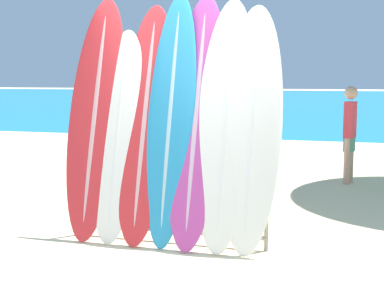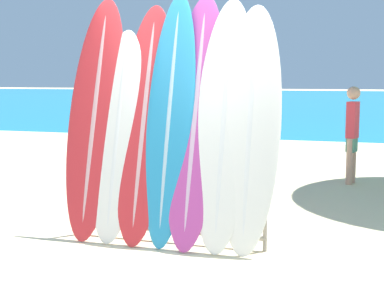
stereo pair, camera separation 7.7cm
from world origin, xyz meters
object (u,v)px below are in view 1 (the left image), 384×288
Objects in this scene: surfboard_slot_4 at (196,119)px; surfboard_slot_6 at (252,127)px; surfboard_slot_1 at (118,134)px; surfboard_slot_3 at (171,117)px; person_mid_beach at (149,129)px; surfboard_rack at (169,196)px; surfboard_slot_2 at (145,122)px; surfboard_slot_0 at (96,116)px; person_near_water at (350,131)px; surfboard_slot_5 at (226,122)px; person_far_left at (147,112)px.

surfboard_slot_6 is at bearing -5.09° from surfboard_slot_4.
surfboard_slot_6 is at bearing 0.27° from surfboard_slot_1.
surfboard_slot_3 reaches higher than person_mid_beach.
surfboard_slot_4 reaches higher than surfboard_rack.
surfboard_rack is at bearing -88.84° from surfboard_slot_3.
surfboard_slot_1 is 0.31m from surfboard_slot_2.
surfboard_slot_2 is (0.55, -0.01, -0.04)m from surfboard_slot_0.
person_near_water is at bearing 67.80° from surfboard_slot_4.
surfboard_slot_2 is 1.08m from surfboard_slot_6.
surfboard_slot_0 reaches higher than person_near_water.
surfboard_slot_3 is 0.26m from surfboard_slot_4.
surfboard_slot_1 is at bearing -176.06° from surfboard_slot_4.
surfboard_slot_5 is 5.33m from person_far_left.
person_mid_beach is at bearing 116.37° from surfboard_slot_3.
surfboard_rack is at bearing -15.43° from surfboard_slot_2.
surfboard_slot_4 is at bearing -4.12° from person_near_water.
surfboard_slot_3 is at bearing -7.39° from person_near_water.
person_near_water is at bearing 174.65° from person_mid_beach.
person_near_water reaches higher than surfboard_rack.
surfboard_slot_2 is 0.99× the size of surfboard_slot_5.
person_near_water is at bearing 64.96° from surfboard_rack.
surfboard_slot_1 is at bearing -176.70° from surfboard_slot_3.
surfboard_rack is 0.84× the size of surfboard_slot_6.
surfboard_slot_0 is 4.79m from person_far_left.
surfboard_rack is at bearing -173.33° from surfboard_slot_5.
surfboard_slot_4 reaches higher than surfboard_slot_1.
surfboard_slot_4 is (0.81, 0.06, 0.17)m from surfboard_slot_1.
surfboard_slot_1 is (0.27, -0.05, -0.17)m from surfboard_slot_0.
surfboard_slot_0 is 1.00× the size of surfboard_slot_4.
surfboard_slot_6 is at bearing 2.92° from surfboard_rack.
person_far_left is at bearing 110.96° from surfboard_slot_2.
surfboard_slot_6 reaches higher than person_far_left.
person_far_left is at bearing 116.52° from surfboard_slot_4.
surfboard_slot_5 is at bearing -0.81° from surfboard_slot_0.
surfboard_slot_1 is 0.86× the size of surfboard_slot_3.
surfboard_rack is at bearing -66.23° from person_far_left.
surfboard_slot_0 reaches higher than surfboard_rack.
surfboard_slot_3 is at bearing 178.19° from surfboard_slot_6.
person_mid_beach is at bearing 131.51° from surfboard_slot_6.
person_far_left reaches higher than person_mid_beach.
surfboard_slot_6 is 5.48m from person_far_left.
surfboard_slot_4 is 1.47× the size of person_mid_beach.
surfboard_slot_5 is (1.10, 0.03, 0.14)m from surfboard_slot_1.
surfboard_rack is 0.81m from surfboard_slot_1.
surfboard_slot_4 is (0.25, 0.09, 0.76)m from surfboard_rack.
surfboard_slot_2 is 2.15m from person_mid_beach.
surfboard_slot_6 is at bearing -58.31° from person_far_left.
surfboard_slot_1 is 4.28m from person_near_water.
surfboard_slot_4 is at bearing 0.34° from surfboard_slot_0.
person_mid_beach is (-1.55, 2.02, -0.29)m from surfboard_slot_5.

